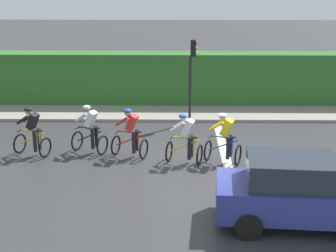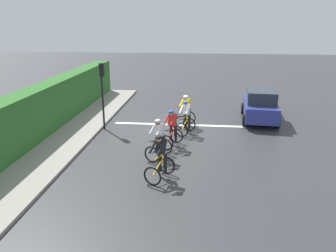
# 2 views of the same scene
# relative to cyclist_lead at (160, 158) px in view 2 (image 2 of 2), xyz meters

# --- Properties ---
(ground_plane) EXTENTS (80.00, 80.00, 0.00)m
(ground_plane) POSITION_rel_cyclist_lead_xyz_m (-0.23, -5.42, -0.80)
(ground_plane) COLOR #333335
(sidewalk_kerb) EXTENTS (2.80, 22.31, 0.12)m
(sidewalk_kerb) POSITION_rel_cyclist_lead_xyz_m (5.08, -3.42, -0.74)
(sidewalk_kerb) COLOR gray
(sidewalk_kerb) RESTS_ON ground
(stone_wall_low) EXTENTS (0.44, 22.31, 0.53)m
(stone_wall_low) POSITION_rel_cyclist_lead_xyz_m (5.98, -3.42, -0.53)
(stone_wall_low) COLOR gray
(stone_wall_low) RESTS_ON ground
(hedge_wall) EXTENTS (1.10, 22.31, 2.36)m
(hedge_wall) POSITION_rel_cyclist_lead_xyz_m (6.28, -3.42, 0.38)
(hedge_wall) COLOR #2D6628
(hedge_wall) RESTS_ON ground
(road_marking_stop_line) EXTENTS (7.00, 0.30, 0.01)m
(road_marking_stop_line) POSITION_rel_cyclist_lead_xyz_m (-0.23, -6.42, -0.79)
(road_marking_stop_line) COLOR silver
(road_marking_stop_line) RESTS_ON ground
(cyclist_lead) EXTENTS (1.03, 1.25, 1.66)m
(cyclist_lead) POSITION_rel_cyclist_lead_xyz_m (0.00, 0.00, 0.00)
(cyclist_lead) COLOR black
(cyclist_lead) RESTS_ON ground
(cyclist_second) EXTENTS (1.07, 1.27, 1.66)m
(cyclist_second) POSITION_rel_cyclist_lead_xyz_m (0.28, -1.87, 0.00)
(cyclist_second) COLOR black
(cyclist_second) RESTS_ON ground
(cyclist_mid) EXTENTS (1.01, 1.25, 1.66)m
(cyclist_mid) POSITION_rel_cyclist_lead_xyz_m (-0.11, -3.26, 0.00)
(cyclist_mid) COLOR black
(cyclist_mid) RESTS_ON ground
(cyclist_fourth) EXTENTS (0.97, 1.23, 1.66)m
(cyclist_fourth) POSITION_rel_cyclist_lead_xyz_m (-0.63, -5.06, 0.00)
(cyclist_fourth) COLOR black
(cyclist_fourth) RESTS_ON ground
(cyclist_trailing) EXTENTS (1.05, 1.26, 1.66)m
(cyclist_trailing) POSITION_rel_cyclist_lead_xyz_m (-0.58, -6.30, 0.00)
(cyclist_trailing) COLOR black
(cyclist_trailing) RESTS_ON ground
(car_navy) EXTENTS (2.13, 4.22, 1.76)m
(car_navy) POSITION_rel_cyclist_lead_xyz_m (-4.58, -7.73, 0.08)
(car_navy) COLOR navy
(car_navy) RESTS_ON ground
(traffic_light_near_crossing) EXTENTS (0.21, 0.31, 3.34)m
(traffic_light_near_crossing) POSITION_rel_cyclist_lead_xyz_m (3.55, -5.37, 1.43)
(traffic_light_near_crossing) COLOR black
(traffic_light_near_crossing) RESTS_ON ground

